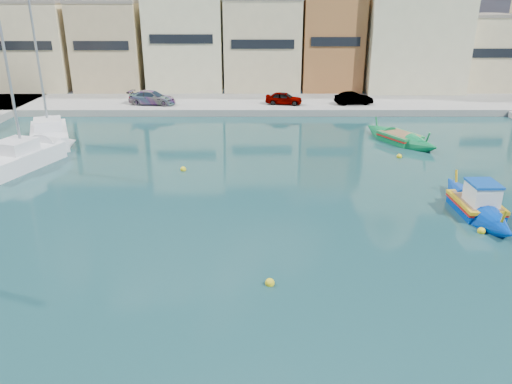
# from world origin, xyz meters

# --- Properties ---
(ground) EXTENTS (160.00, 160.00, 0.00)m
(ground) POSITION_xyz_m (0.00, 0.00, 0.00)
(ground) COLOR #133A39
(ground) RESTS_ON ground
(north_quay) EXTENTS (80.00, 8.00, 0.60)m
(north_quay) POSITION_xyz_m (0.00, 32.00, 0.30)
(north_quay) COLOR gray
(north_quay) RESTS_ON ground
(north_townhouses) EXTENTS (83.20, 7.87, 10.19)m
(north_townhouses) POSITION_xyz_m (6.68, 39.36, 5.00)
(north_townhouses) COLOR beige
(north_townhouses) RESTS_ON ground
(church_block) EXTENTS (10.00, 10.00, 19.10)m
(church_block) POSITION_xyz_m (10.00, 40.00, 8.41)
(church_block) COLOR beige
(church_block) RESTS_ON ground
(parked_cars) EXTENTS (22.82, 2.43, 1.26)m
(parked_cars) POSITION_xyz_m (-8.22, 30.50, 1.20)
(parked_cars) COLOR #4C1919
(parked_cars) RESTS_ON north_quay
(luzzu_blue_cabin) EXTENTS (1.94, 7.44, 2.62)m
(luzzu_blue_cabin) POSITION_xyz_m (4.39, 6.79, 0.32)
(luzzu_blue_cabin) COLOR #0033A4
(luzzu_blue_cabin) RESTS_ON ground
(luzzu_green) EXTENTS (5.11, 7.40, 2.32)m
(luzzu_green) POSITION_xyz_m (4.09, 19.59, 0.25)
(luzzu_green) COLOR #0B773D
(luzzu_green) RESTS_ON ground
(yacht_north) EXTENTS (5.55, 9.05, 11.69)m
(yacht_north) POSITION_xyz_m (-22.16, 21.25, 0.46)
(yacht_north) COLOR white
(yacht_north) RESTS_ON ground
(yacht_midnorth) EXTENTS (5.17, 8.72, 11.86)m
(yacht_midnorth) POSITION_xyz_m (-20.60, 15.46, 0.47)
(yacht_midnorth) COLOR white
(yacht_midnorth) RESTS_ON ground
(mooring_buoys) EXTENTS (23.76, 22.23, 0.36)m
(mooring_buoys) POSITION_xyz_m (0.36, 4.96, 0.08)
(mooring_buoys) COLOR yellow
(mooring_buoys) RESTS_ON ground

